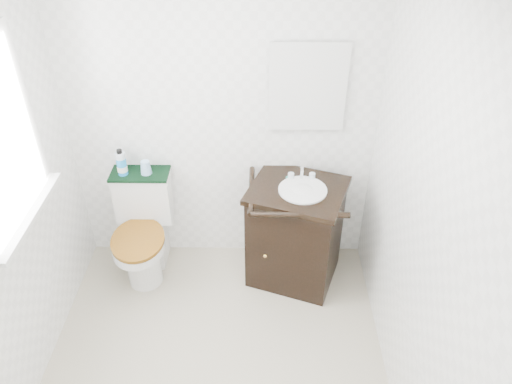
{
  "coord_description": "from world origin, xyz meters",
  "views": [
    {
      "loc": [
        0.29,
        -1.94,
        2.8
      ],
      "look_at": [
        0.25,
        0.75,
        0.89
      ],
      "focal_mm": 35.0,
      "sensor_mm": 36.0,
      "label": 1
    }
  ],
  "objects_px": {
    "mouthwash_bottle": "(121,163)",
    "toilet": "(144,233)",
    "trash_bin": "(268,242)",
    "cup": "(146,167)",
    "vanity": "(296,231)"
  },
  "relations": [
    {
      "from": "mouthwash_bottle",
      "to": "trash_bin",
      "type": "bearing_deg",
      "value": 1.51
    },
    {
      "from": "toilet",
      "to": "cup",
      "type": "relative_size",
      "value": 7.97
    },
    {
      "from": "toilet",
      "to": "cup",
      "type": "bearing_deg",
      "value": 65.39
    },
    {
      "from": "mouthwash_bottle",
      "to": "cup",
      "type": "xyz_separation_m",
      "value": [
        0.17,
        0.01,
        -0.04
      ]
    },
    {
      "from": "trash_bin",
      "to": "mouthwash_bottle",
      "type": "bearing_deg",
      "value": -178.49
    },
    {
      "from": "mouthwash_bottle",
      "to": "vanity",
      "type": "bearing_deg",
      "value": -7.62
    },
    {
      "from": "toilet",
      "to": "mouthwash_bottle",
      "type": "distance_m",
      "value": 0.58
    },
    {
      "from": "mouthwash_bottle",
      "to": "toilet",
      "type": "bearing_deg",
      "value": -42.6
    },
    {
      "from": "toilet",
      "to": "vanity",
      "type": "distance_m",
      "value": 1.15
    },
    {
      "from": "toilet",
      "to": "trash_bin",
      "type": "relative_size",
      "value": 2.63
    },
    {
      "from": "toilet",
      "to": "trash_bin",
      "type": "height_order",
      "value": "toilet"
    },
    {
      "from": "vanity",
      "to": "trash_bin",
      "type": "bearing_deg",
      "value": 135.58
    },
    {
      "from": "vanity",
      "to": "trash_bin",
      "type": "height_order",
      "value": "vanity"
    },
    {
      "from": "toilet",
      "to": "cup",
      "type": "distance_m",
      "value": 0.53
    },
    {
      "from": "toilet",
      "to": "mouthwash_bottle",
      "type": "height_order",
      "value": "mouthwash_bottle"
    }
  ]
}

